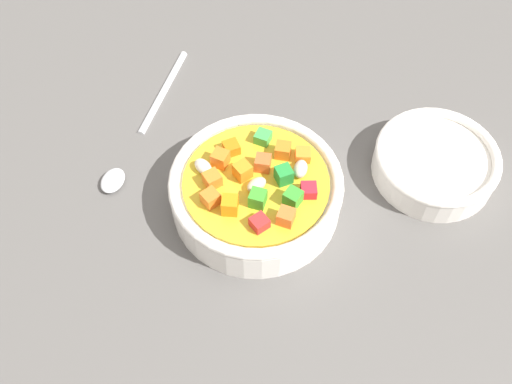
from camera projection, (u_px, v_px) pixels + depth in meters
ground_plane at (256, 209)px, 60.84cm from camera, size 140.00×140.00×2.00cm
soup_bowl_main at (256, 190)px, 57.92cm from camera, size 17.20×17.20×5.84cm
spoon at (141, 129)px, 65.12cm from camera, size 9.34×21.43×1.05cm
side_bowl_small at (435, 162)px, 60.83cm from camera, size 12.94×12.94×3.44cm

